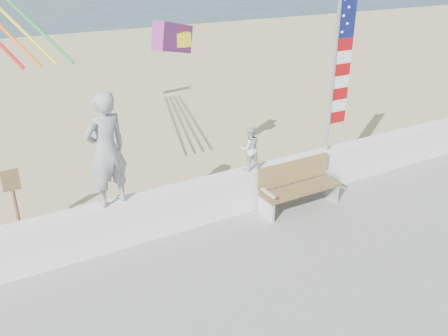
{
  "coord_description": "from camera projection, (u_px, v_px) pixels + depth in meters",
  "views": [
    {
      "loc": [
        -3.96,
        -5.47,
        5.16
      ],
      "look_at": [
        0.2,
        1.8,
        1.35
      ],
      "focal_mm": 38.0,
      "sensor_mm": 36.0,
      "label": 1
    }
  ],
  "objects": [
    {
      "name": "sign",
      "position": [
        14.0,
        198.0,
        8.92
      ],
      "size": [
        0.32,
        0.07,
        1.46
      ],
      "color": "brown",
      "rests_on": "sand"
    },
    {
      "name": "seawall",
      "position": [
        211.0,
        199.0,
        9.57
      ],
      "size": [
        30.0,
        0.35,
        0.9
      ],
      "primitive_type": "cube",
      "color": "white",
      "rests_on": "boardwalk"
    },
    {
      "name": "flag",
      "position": [
        338.0,
        66.0,
        9.99
      ],
      "size": [
        0.5,
        0.08,
        3.5
      ],
      "color": "silver",
      "rests_on": "seawall"
    },
    {
      "name": "parafoil_kite",
      "position": [
        174.0,
        38.0,
        9.64
      ],
      "size": [
        1.1,
        0.81,
        0.76
      ],
      "color": "red",
      "rests_on": "ground"
    },
    {
      "name": "child",
      "position": [
        249.0,
        148.0,
        9.59
      ],
      "size": [
        0.49,
        0.4,
        0.95
      ],
      "primitive_type": "imported",
      "rotation": [
        0.0,
        0.0,
        3.04
      ],
      "color": "silver",
      "rests_on": "seawall"
    },
    {
      "name": "sand",
      "position": [
        108.0,
        126.0,
        15.34
      ],
      "size": [
        90.0,
        40.0,
        0.08
      ],
      "primitive_type": "cube",
      "color": "tan",
      "rests_on": "ground"
    },
    {
      "name": "bench",
      "position": [
        297.0,
        185.0,
        10.02
      ],
      "size": [
        1.8,
        0.57,
        1.0
      ],
      "color": "brown",
      "rests_on": "boardwalk"
    },
    {
      "name": "adult",
      "position": [
        106.0,
        150.0,
        8.05
      ],
      "size": [
        0.85,
        0.66,
        2.06
      ],
      "primitive_type": "imported",
      "rotation": [
        0.0,
        0.0,
        3.38
      ],
      "color": "gray",
      "rests_on": "seawall"
    },
    {
      "name": "ground",
      "position": [
        265.0,
        278.0,
        8.25
      ],
      "size": [
        220.0,
        220.0,
        0.0
      ],
      "primitive_type": "plane",
      "color": "#284251",
      "rests_on": "ground"
    }
  ]
}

